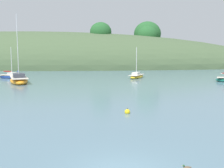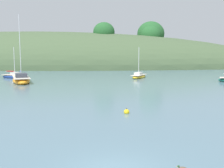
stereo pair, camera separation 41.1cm
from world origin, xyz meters
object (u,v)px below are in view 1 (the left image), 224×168
object	(u,v)px
mooring_buoy_outer	(127,112)
duck_lead	(187,168)
sailboat_white_near	(137,76)
sailboat_navy_dinghy	(11,76)
sailboat_teal_outer	(19,80)

from	to	relation	value
mooring_buoy_outer	duck_lead	bearing A→B (deg)	-80.28
mooring_buoy_outer	duck_lead	xyz separation A→B (m)	(1.75, -10.23, -0.07)
sailboat_white_near	mooring_buoy_outer	world-z (taller)	sailboat_white_near
mooring_buoy_outer	sailboat_navy_dinghy	bearing A→B (deg)	124.14
sailboat_white_near	sailboat_teal_outer	size ratio (longest dim) A/B	0.53
sailboat_teal_outer	mooring_buoy_outer	bearing A→B (deg)	-53.78
sailboat_navy_dinghy	duck_lead	world-z (taller)	sailboat_navy_dinghy
mooring_buoy_outer	sailboat_white_near	bearing A→B (deg)	82.38
sailboat_white_near	sailboat_navy_dinghy	bearing A→B (deg)	-179.89
duck_lead	mooring_buoy_outer	bearing A→B (deg)	99.72
sailboat_white_near	duck_lead	xyz separation A→B (m)	(-1.98, -38.15, -0.26)
sailboat_white_near	sailboat_teal_outer	world-z (taller)	sailboat_teal_outer
sailboat_teal_outer	sailboat_navy_dinghy	xyz separation A→B (m)	(-3.65, 7.05, -0.13)
sailboat_white_near	sailboat_teal_outer	xyz separation A→B (m)	(-18.99, -7.09, 0.13)
sailboat_teal_outer	sailboat_white_near	bearing A→B (deg)	20.47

